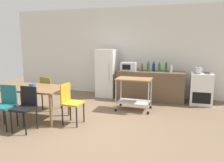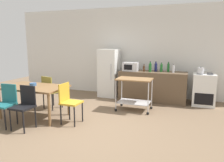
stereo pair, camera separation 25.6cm
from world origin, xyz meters
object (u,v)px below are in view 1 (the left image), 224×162
Objects in this scene: chair_black at (26,105)px; refrigerator at (107,73)px; microwave at (129,67)px; bottle_sparkling_water at (166,67)px; bottle_hot_sauce at (171,69)px; stove_oven at (201,89)px; chair_olive at (49,91)px; dining_table at (34,90)px; kettle at (198,70)px; kitchen_cart at (134,89)px; chair_mustard at (70,101)px; bottle_soy_sauce at (154,67)px; fruit_bowl at (32,85)px; bottle_wine at (142,68)px; chair_teal at (6,103)px; bottle_olive_oil at (159,68)px; bottle_soda at (148,67)px.

chair_black is 3.26m from refrigerator.
bottle_sparkling_water is (1.11, 0.16, -0.00)m from microwave.
stove_oven is at bearing 3.72° from bottle_hot_sauce.
chair_olive is 0.97× the size of stove_oven.
dining_table is 6.26× the size of kettle.
stove_oven is 2.20m from microwave.
chair_mustard is at bearing -128.92° from kitchen_cart.
fruit_bowl is at bearing -136.39° from bottle_soy_sauce.
refrigerator reaches higher than fruit_bowl.
chair_mustard reaches higher than kitchen_cart.
bottle_wine is 1.59m from kettle.
refrigerator is (0.94, 2.53, 0.10)m from dining_table.
chair_teal is 0.97× the size of stove_oven.
chair_teal is 4.26m from bottle_olive_oil.
bottle_sparkling_water is at bearing 12.88° from bottle_wine.
bottle_soda is (2.53, 3.02, 0.51)m from chair_teal.
bottle_wine is at bearing -23.36° from chair_mustard.
bottle_hot_sauce reaches higher than bottle_wine.
microwave is at bearing -171.44° from bottle_soy_sauce.
bottle_sparkling_water is (1.89, -0.00, 0.25)m from refrigerator.
bottle_sparkling_water reaches higher than bottle_wine.
chair_black is 1.93× the size of microwave.
chair_mustard is 5.47× the size of fruit_bowl.
bottle_sparkling_water is 3.82m from fruit_bowl.
chair_mustard is at bearing 23.36° from chair_teal.
bottle_soy_sauce reaches higher than chair_black.
bottle_sparkling_water reaches higher than bottle_olive_oil.
kitchen_cart is at bearing -150.11° from chair_olive.
refrigerator is 2.80m from kettle.
dining_table is at bearing -41.13° from fruit_bowl.
bottle_sparkling_water is 0.91m from kettle.
chair_olive is at bearing -150.36° from bottle_hot_sauce.
dining_table is 6.47× the size of bottle_wine.
bottle_soda reaches higher than kettle.
fruit_bowl is (-2.54, -2.42, -0.25)m from bottle_soy_sauce.
chair_black is 3.71× the size of kettle.
stove_oven reaches higher than chair_teal.
bottle_olive_oil is at bearing 167.72° from bottle_hot_sauce.
bottle_hot_sauce is at bearing -37.32° from chair_mustard.
kettle reaches higher than kitchen_cart.
chair_mustard is at bearing -115.13° from bottle_wine.
bottle_sparkling_water is 1.20× the size of bottle_hot_sauce.
bottle_wine is at bearing -177.33° from stove_oven.
stove_oven reaches higher than chair_olive.
microwave is 0.60m from bottle_soda.
bottle_soda is at bearing -176.53° from stove_oven.
bottle_hot_sauce is (0.52, -0.09, -0.02)m from bottle_soy_sauce.
bottle_wine reaches higher than kettle.
bottle_wine is (2.16, 1.69, 0.47)m from chair_olive.
bottle_hot_sauce is at bearing -40.35° from bottle_sparkling_water.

